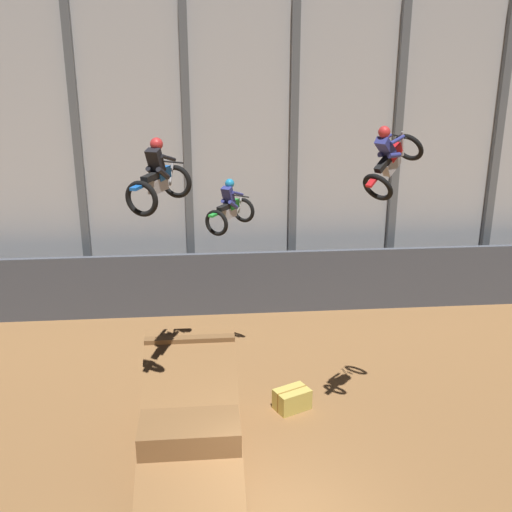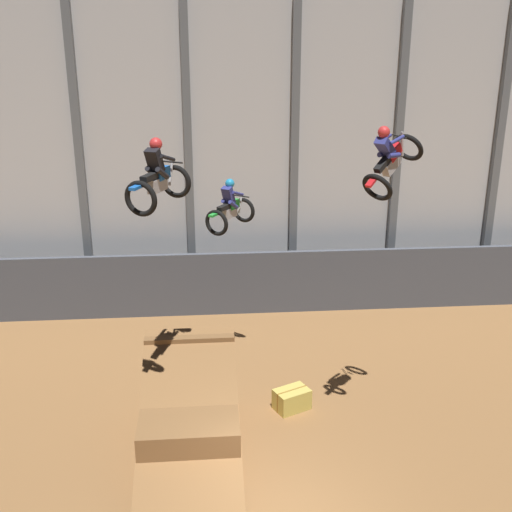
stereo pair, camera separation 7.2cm
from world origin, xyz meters
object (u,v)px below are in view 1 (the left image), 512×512
at_px(dirt_ramp, 191,412).
at_px(rider_bike_center_air, 230,209).
at_px(hay_bale_trackside, 292,399).
at_px(rider_bike_right_air, 391,159).
at_px(rider_bike_left_air, 159,179).

distance_m(dirt_ramp, rider_bike_center_air, 5.62).
distance_m(dirt_ramp, hay_bale_trackside, 2.95).
bearing_deg(rider_bike_right_air, rider_bike_center_air, -176.25).
xyz_separation_m(dirt_ramp, rider_bike_right_air, (4.58, 0.25, 5.99)).
xyz_separation_m(dirt_ramp, rider_bike_center_air, (1.17, 3.65, 4.11)).
distance_m(rider_bike_center_air, hay_bale_trackside, 5.46).
height_order(dirt_ramp, rider_bike_right_air, rider_bike_right_air).
bearing_deg(rider_bike_center_air, dirt_ramp, -72.31).
distance_m(rider_bike_left_air, hay_bale_trackside, 7.19).
bearing_deg(dirt_ramp, rider_bike_left_air, -138.50).
height_order(dirt_ramp, hay_bale_trackside, dirt_ramp).
xyz_separation_m(dirt_ramp, hay_bale_trackside, (2.65, 1.18, -0.53)).
relative_size(dirt_ramp, rider_bike_center_air, 2.91).
height_order(dirt_ramp, rider_bike_left_air, rider_bike_left_air).
height_order(rider_bike_right_air, hay_bale_trackside, rider_bike_right_air).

